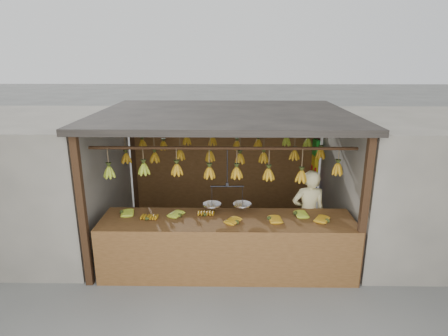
{
  "coord_description": "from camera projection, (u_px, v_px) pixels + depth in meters",
  "views": [
    {
      "loc": [
        0.1,
        -6.4,
        3.32
      ],
      "look_at": [
        0.0,
        0.3,
        1.3
      ],
      "focal_mm": 30.0,
      "sensor_mm": 36.0,
      "label": 1
    }
  ],
  "objects": [
    {
      "name": "neighbor_left",
      "position": [
        26.0,
        180.0,
        6.8
      ],
      "size": [
        3.0,
        3.0,
        2.3
      ],
      "primitive_type": "cube",
      "color": "slate",
      "rests_on": "ground"
    },
    {
      "name": "bag_bundles",
      "position": [
        315.0,
        169.0,
        8.07
      ],
      "size": [
        0.08,
        0.26,
        1.29
      ],
      "color": "#199926",
      "rests_on": "ground"
    },
    {
      "name": "stall",
      "position": [
        224.0,
        132.0,
        6.83
      ],
      "size": [
        4.3,
        3.3,
        2.4
      ],
      "color": "black",
      "rests_on": "ground"
    },
    {
      "name": "balance_scale",
      "position": [
        227.0,
        201.0,
        5.79
      ],
      "size": [
        0.75,
        0.29,
        0.91
      ],
      "color": "black",
      "rests_on": "ground"
    },
    {
      "name": "vendor",
      "position": [
        308.0,
        214.0,
        6.27
      ],
      "size": [
        0.58,
        0.4,
        1.54
      ],
      "primitive_type": "imported",
      "rotation": [
        0.0,
        0.0,
        3.21
      ],
      "color": "beige",
      "rests_on": "ground"
    },
    {
      "name": "counter",
      "position": [
        227.0,
        234.0,
        5.69
      ],
      "size": [
        3.92,
        0.89,
        0.96
      ],
      "color": "brown",
      "rests_on": "ground"
    },
    {
      "name": "hanging_bananas",
      "position": [
        224.0,
        156.0,
        6.61
      ],
      "size": [
        3.62,
        2.25,
        0.39
      ],
      "color": "#92A523",
      "rests_on": "ground"
    },
    {
      "name": "neighbor_right",
      "position": [
        424.0,
        182.0,
        6.7
      ],
      "size": [
        3.0,
        3.0,
        2.3
      ],
      "primitive_type": "cube",
      "color": "slate",
      "rests_on": "ground"
    },
    {
      "name": "ground",
      "position": [
        224.0,
        238.0,
        7.08
      ],
      "size": [
        80.0,
        80.0,
        0.0
      ],
      "primitive_type": "plane",
      "color": "#5B5B57"
    }
  ]
}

